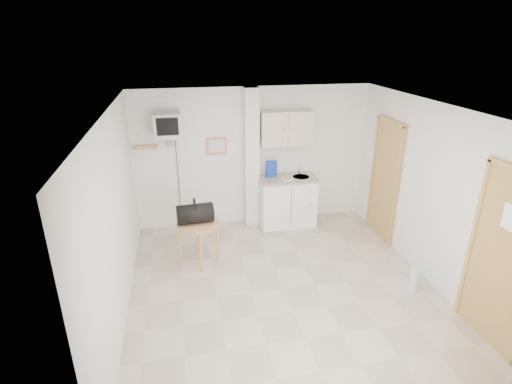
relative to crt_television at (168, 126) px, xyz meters
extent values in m
plane|color=#BAAC92|center=(1.45, -2.02, -1.94)|extent=(4.50, 4.50, 0.00)
cube|color=white|center=(1.45, 0.23, -0.69)|extent=(4.20, 0.04, 2.50)
cube|color=white|center=(1.45, -4.27, -0.69)|extent=(4.20, 0.04, 2.50)
cube|color=white|center=(-0.65, -2.02, -0.69)|extent=(0.04, 4.50, 2.50)
cube|color=white|center=(3.55, -2.02, -0.69)|extent=(0.04, 4.50, 2.50)
cube|color=white|center=(1.45, -2.02, 0.56)|extent=(4.20, 4.50, 0.04)
cube|color=white|center=(1.40, 0.12, -0.69)|extent=(0.25, 0.22, 2.50)
cube|color=#D27151|center=(0.80, 0.21, -0.44)|extent=(0.36, 0.03, 0.30)
cube|color=silver|center=(0.80, 0.19, -0.44)|extent=(0.28, 0.01, 0.22)
cube|color=tan|center=(-0.40, 0.20, -0.39)|extent=(0.40, 0.05, 0.06)
cube|color=white|center=(1.13, 0.22, -0.99)|extent=(0.15, 0.02, 0.08)
cylinder|color=tan|center=(-0.55, 0.14, -0.40)|extent=(0.02, 0.08, 0.02)
cylinder|color=tan|center=(-0.25, 0.14, -0.40)|extent=(0.02, 0.08, 0.02)
cube|color=#AF6F3C|center=(3.52, -0.77, -0.94)|extent=(0.04, 0.75, 2.00)
cube|color=olive|center=(3.52, -0.77, -0.94)|extent=(0.06, 0.87, 2.06)
cube|color=#AF6F3C|center=(3.52, -3.37, -0.93)|extent=(0.04, 0.82, 2.02)
cube|color=olive|center=(3.52, -3.37, -0.93)|extent=(0.06, 0.94, 2.08)
cube|color=white|center=(3.50, -3.37, -0.39)|extent=(0.01, 0.20, 0.28)
cube|color=white|center=(2.03, -0.05, -1.50)|extent=(1.00, 0.55, 0.88)
cube|color=#AB9F91|center=(2.03, -0.05, -1.04)|extent=(1.03, 0.58, 0.04)
cylinder|color=#B7B7BA|center=(2.28, -0.05, -1.04)|extent=(0.30, 0.30, 0.05)
cylinder|color=#B7B7BA|center=(2.28, 0.09, -0.94)|extent=(0.02, 0.02, 0.16)
cylinder|color=#B7B7BA|center=(2.28, 0.03, -0.86)|extent=(0.02, 0.13, 0.02)
cube|color=beige|center=(2.00, 0.07, -0.14)|extent=(0.90, 0.32, 0.60)
cube|color=#13319D|center=(1.75, 0.06, -0.87)|extent=(0.19, 0.07, 0.29)
cylinder|color=white|center=(2.00, -0.14, -1.01)|extent=(0.22, 0.22, 0.01)
sphere|color=tan|center=(2.00, -0.14, -0.96)|extent=(0.11, 0.11, 0.11)
cube|color=slate|center=(0.00, 0.07, -0.21)|extent=(0.36, 0.32, 0.02)
cube|color=slate|center=(0.00, 0.20, -0.29)|extent=(0.10, 0.06, 0.20)
cube|color=#B3B3B5|center=(0.00, 0.00, 0.01)|extent=(0.44, 0.42, 0.40)
cube|color=black|center=(0.00, -0.22, 0.03)|extent=(0.34, 0.02, 0.28)
cylinder|color=black|center=(0.10, 0.21, -1.07)|extent=(0.01, 0.01, 1.73)
cylinder|color=tan|center=(0.35, -1.07, -1.28)|extent=(0.66, 0.66, 0.03)
cylinder|color=tan|center=(0.64, -1.06, -1.61)|extent=(0.04, 0.04, 0.64)
cylinder|color=tan|center=(0.34, -0.78, -1.61)|extent=(0.04, 0.04, 0.64)
cylinder|color=tan|center=(0.06, -1.08, -1.61)|extent=(0.04, 0.04, 0.64)
cylinder|color=tan|center=(0.36, -1.36, -1.61)|extent=(0.04, 0.04, 0.64)
cylinder|color=black|center=(0.32, -1.05, -1.11)|extent=(0.56, 0.34, 0.30)
torus|color=black|center=(0.32, -1.05, -0.98)|extent=(0.04, 0.23, 0.23)
cylinder|color=#A7CDDD|center=(3.20, -2.42, -1.76)|extent=(0.13, 0.13, 0.35)
cylinder|color=#A7CDDD|center=(3.20, -2.42, -1.57)|extent=(0.04, 0.04, 0.04)
camera|label=1|loc=(0.16, -6.54, 1.42)|focal=28.00mm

